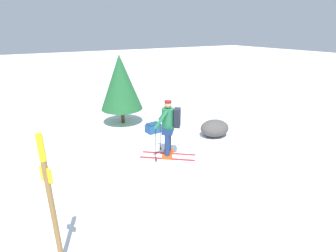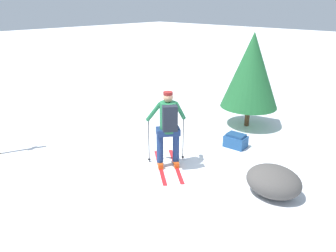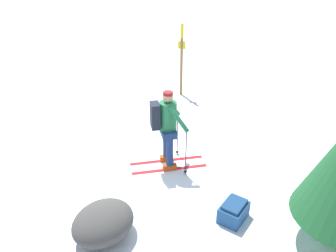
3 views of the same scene
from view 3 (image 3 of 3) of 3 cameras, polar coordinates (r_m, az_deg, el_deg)
The scene contains 5 objects.
ground_plane at distance 7.25m, azimuth -5.43°, elevation -7.62°, with size 80.00×80.00×0.00m, color white.
skier at distance 6.85m, azimuth -0.24°, elevation 0.24°, with size 1.59×1.39×1.75m.
dropped_backpack at distance 6.06m, azimuth 11.35°, elevation -14.37°, with size 0.57×0.44×0.36m.
trail_marker at distance 10.69m, azimuth 2.38°, elevation 12.32°, with size 0.14×0.22×2.32m.
rock_boulder at distance 5.67m, azimuth -11.21°, elevation -16.16°, with size 1.07×0.91×0.59m, color #474442.
Camera 3 is at (-4.05, -4.34, 4.16)m, focal length 35.00 mm.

